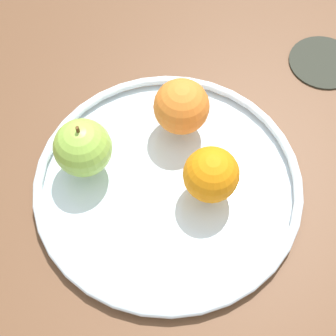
{
  "coord_description": "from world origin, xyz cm",
  "views": [
    {
      "loc": [
        -20.61,
        21.54,
        57.62
      ],
      "look_at": [
        0.0,
        0.0,
        4.8
      ],
      "focal_mm": 53.47,
      "sensor_mm": 36.0,
      "label": 1
    }
  ],
  "objects_px": {
    "orange_front_right": "(181,107)",
    "apple": "(83,148)",
    "orange_center": "(211,175)",
    "fruit_bowl": "(168,183)",
    "ambient_coaster": "(324,62)"
  },
  "relations": [
    {
      "from": "orange_front_right",
      "to": "apple",
      "type": "bearing_deg",
      "value": 70.83
    },
    {
      "from": "orange_front_right",
      "to": "ambient_coaster",
      "type": "relative_size",
      "value": 0.71
    },
    {
      "from": "orange_center",
      "to": "orange_front_right",
      "type": "bearing_deg",
      "value": -27.12
    },
    {
      "from": "orange_center",
      "to": "orange_front_right",
      "type": "height_order",
      "value": "orange_front_right"
    },
    {
      "from": "apple",
      "to": "ambient_coaster",
      "type": "bearing_deg",
      "value": -107.73
    },
    {
      "from": "fruit_bowl",
      "to": "orange_center",
      "type": "distance_m",
      "value": 0.07
    },
    {
      "from": "ambient_coaster",
      "to": "orange_center",
      "type": "bearing_deg",
      "value": 94.24
    },
    {
      "from": "orange_front_right",
      "to": "ambient_coaster",
      "type": "xyz_separation_m",
      "value": [
        -0.07,
        -0.24,
        -0.05
      ]
    },
    {
      "from": "fruit_bowl",
      "to": "apple",
      "type": "relative_size",
      "value": 4.25
    },
    {
      "from": "apple",
      "to": "ambient_coaster",
      "type": "distance_m",
      "value": 0.39
    },
    {
      "from": "apple",
      "to": "fruit_bowl",
      "type": "bearing_deg",
      "value": -149.63
    },
    {
      "from": "apple",
      "to": "orange_front_right",
      "type": "distance_m",
      "value": 0.14
    },
    {
      "from": "orange_center",
      "to": "ambient_coaster",
      "type": "height_order",
      "value": "orange_center"
    },
    {
      "from": "fruit_bowl",
      "to": "ambient_coaster",
      "type": "height_order",
      "value": "fruit_bowl"
    },
    {
      "from": "fruit_bowl",
      "to": "apple",
      "type": "bearing_deg",
      "value": 30.37
    }
  ]
}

